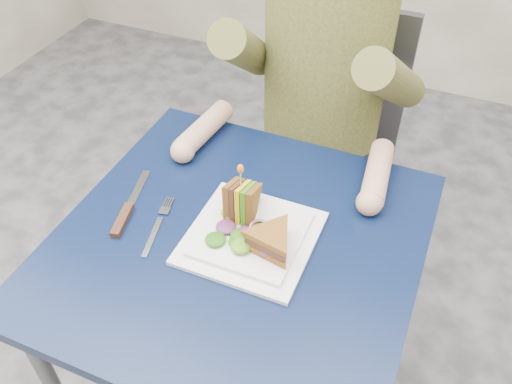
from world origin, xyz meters
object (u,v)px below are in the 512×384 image
at_px(sandwich_flat, 271,241).
at_px(sandwich_upright, 241,202).
at_px(fork, 157,227).
at_px(diner, 326,42).
at_px(table, 238,264).
at_px(knife, 125,214).
at_px(chair, 326,134).
at_px(plate, 251,237).

bearing_deg(sandwich_flat, sandwich_upright, 144.07).
height_order(sandwich_upright, fork, sandwich_upright).
xyz_separation_m(sandwich_flat, fork, (-0.25, -0.02, -0.04)).
height_order(diner, sandwich_flat, diner).
bearing_deg(sandwich_flat, table, 170.71).
bearing_deg(sandwich_upright, sandwich_flat, -35.93).
height_order(diner, knife, diner).
bearing_deg(diner, sandwich_upright, -91.70).
bearing_deg(table, sandwich_flat, -9.29).
bearing_deg(chair, table, -90.00).
distance_m(sandwich_upright, fork, 0.19).
relative_size(chair, knife, 4.24).
bearing_deg(table, plate, 23.76).
distance_m(plate, sandwich_flat, 0.07).
distance_m(chair, fork, 0.76).
xyz_separation_m(table, fork, (-0.17, -0.04, 0.08)).
bearing_deg(plate, fork, -166.37).
height_order(fork, knife, knife).
distance_m(table, sandwich_flat, 0.15).
bearing_deg(chair, sandwich_flat, -83.27).
height_order(sandwich_upright, knife, sandwich_upright).
xyz_separation_m(table, knife, (-0.26, -0.03, 0.09)).
relative_size(table, chair, 0.81).
relative_size(fork, knife, 0.81).
bearing_deg(fork, diner, 73.95).
bearing_deg(knife, fork, -3.71).
bearing_deg(knife, chair, 70.17).
relative_size(sandwich_upright, fork, 0.82).
bearing_deg(sandwich_upright, table, -75.09).
distance_m(plate, knife, 0.29).
height_order(table, sandwich_flat, sandwich_flat).
height_order(plate, knife, plate).
distance_m(table, fork, 0.20).
distance_m(sandwich_flat, fork, 0.26).
relative_size(sandwich_flat, knife, 0.65).
relative_size(plate, sandwich_upright, 1.77).
bearing_deg(plate, knife, -171.32).
height_order(plate, fork, plate).
bearing_deg(knife, diner, 66.81).
xyz_separation_m(table, sandwich_upright, (-0.02, 0.06, 0.13)).
xyz_separation_m(sandwich_flat, sandwich_upright, (-0.10, 0.07, 0.01)).
height_order(table, chair, chair).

